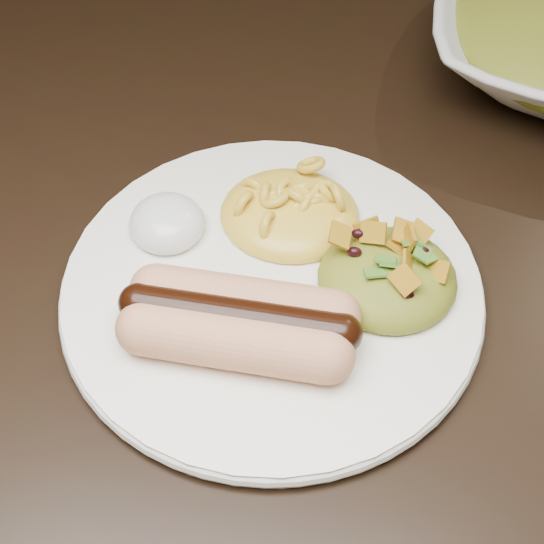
# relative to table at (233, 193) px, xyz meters

# --- Properties ---
(floor) EXTENTS (4.00, 4.00, 0.00)m
(floor) POSITION_rel_table_xyz_m (0.00, 0.00, -0.66)
(floor) COLOR #4F2519
(floor) RESTS_ON ground
(table) EXTENTS (1.60, 0.90, 0.75)m
(table) POSITION_rel_table_xyz_m (0.00, 0.00, 0.00)
(table) COLOR black
(table) RESTS_ON floor
(plate) EXTENTS (0.33, 0.33, 0.01)m
(plate) POSITION_rel_table_xyz_m (0.06, -0.17, 0.10)
(plate) COLOR white
(plate) RESTS_ON table
(hotdog) EXTENTS (0.12, 0.07, 0.03)m
(hotdog) POSITION_rel_table_xyz_m (0.05, -0.22, 0.12)
(hotdog) COLOR #FDA86E
(hotdog) RESTS_ON plate
(mac_and_cheese) EXTENTS (0.10, 0.09, 0.03)m
(mac_and_cheese) POSITION_rel_table_xyz_m (0.06, -0.12, 0.12)
(mac_and_cheese) COLOR gold
(mac_and_cheese) RESTS_ON plate
(sour_cream) EXTENTS (0.06, 0.06, 0.03)m
(sour_cream) POSITION_rel_table_xyz_m (-0.01, -0.14, 0.12)
(sour_cream) COLOR silver
(sour_cream) RESTS_ON plate
(taco_salad) EXTENTS (0.08, 0.08, 0.04)m
(taco_salad) POSITION_rel_table_xyz_m (0.13, -0.16, 0.12)
(taco_salad) COLOR #9E5019
(taco_salad) RESTS_ON plate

